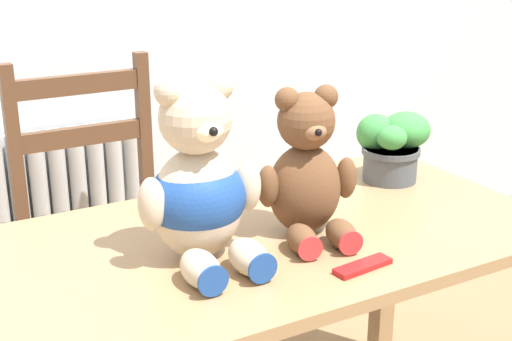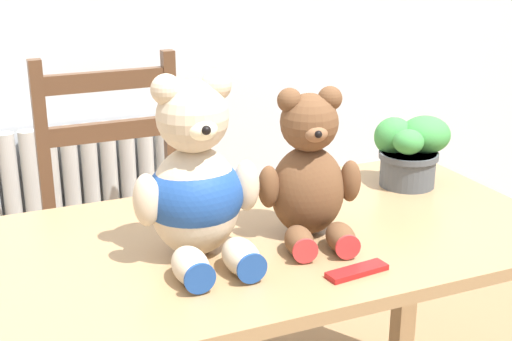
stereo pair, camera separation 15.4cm
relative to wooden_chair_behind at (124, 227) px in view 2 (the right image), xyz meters
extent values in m
cylinder|color=beige|center=(-0.30, 0.42, -0.13)|extent=(0.06, 0.06, 0.72)
cylinder|color=beige|center=(-0.23, 0.42, -0.13)|extent=(0.06, 0.06, 0.72)
cylinder|color=beige|center=(-0.16, 0.42, -0.13)|extent=(0.06, 0.06, 0.72)
cylinder|color=beige|center=(-0.09, 0.42, -0.13)|extent=(0.06, 0.06, 0.72)
cylinder|color=beige|center=(-0.02, 0.42, -0.13)|extent=(0.06, 0.06, 0.72)
cylinder|color=beige|center=(0.05, 0.42, -0.13)|extent=(0.06, 0.06, 0.72)
cylinder|color=beige|center=(0.12, 0.42, -0.13)|extent=(0.06, 0.06, 0.72)
cylinder|color=beige|center=(0.19, 0.42, -0.13)|extent=(0.06, 0.06, 0.72)
cylinder|color=beige|center=(0.26, 0.42, -0.13)|extent=(0.06, 0.06, 0.72)
cube|color=beige|center=(-0.12, 0.42, -0.47)|extent=(0.84, 0.10, 0.04)
cube|color=#9E7A51|center=(0.18, -0.70, 0.21)|extent=(1.38, 0.73, 0.03)
cube|color=#9E7A51|center=(0.82, -0.38, -0.15)|extent=(0.06, 0.06, 0.68)
cube|color=brown|center=(0.00, -0.05, -0.04)|extent=(0.46, 0.43, 0.03)
cube|color=brown|center=(0.21, -0.25, -0.27)|extent=(0.04, 0.04, 0.44)
cube|color=brown|center=(0.21, 0.14, 0.02)|extent=(0.04, 0.04, 1.02)
cube|color=brown|center=(-0.21, 0.14, 0.02)|extent=(0.04, 0.04, 1.02)
cube|color=brown|center=(0.00, 0.14, 0.45)|extent=(0.38, 0.03, 0.06)
cube|color=brown|center=(0.00, 0.14, 0.28)|extent=(0.38, 0.03, 0.06)
ellipsoid|color=beige|center=(0.00, -0.72, 0.35)|extent=(0.20, 0.17, 0.24)
sphere|color=beige|center=(0.00, -0.72, 0.54)|extent=(0.15, 0.15, 0.15)
sphere|color=beige|center=(0.06, -0.72, 0.60)|extent=(0.06, 0.06, 0.06)
sphere|color=beige|center=(-0.05, -0.72, 0.60)|extent=(0.06, 0.06, 0.06)
ellipsoid|color=white|center=(0.00, -0.78, 0.52)|extent=(0.06, 0.06, 0.05)
sphere|color=black|center=(0.00, -0.81, 0.53)|extent=(0.02, 0.02, 0.02)
ellipsoid|color=beige|center=(0.11, -0.75, 0.37)|extent=(0.06, 0.06, 0.11)
ellipsoid|color=beige|center=(-0.11, -0.74, 0.37)|extent=(0.06, 0.06, 0.11)
ellipsoid|color=beige|center=(0.06, -0.85, 0.26)|extent=(0.07, 0.12, 0.07)
cylinder|color=#1E4793|center=(0.06, -0.91, 0.26)|extent=(0.06, 0.01, 0.06)
ellipsoid|color=beige|center=(-0.05, -0.85, 0.26)|extent=(0.07, 0.12, 0.07)
cylinder|color=#1E4793|center=(-0.05, -0.91, 0.26)|extent=(0.06, 0.01, 0.06)
ellipsoid|color=#1E4793|center=(0.00, -0.72, 0.36)|extent=(0.22, 0.19, 0.18)
ellipsoid|color=brown|center=(0.27, -0.72, 0.33)|extent=(0.20, 0.18, 0.21)
sphere|color=brown|center=(0.27, -0.72, 0.49)|extent=(0.13, 0.13, 0.13)
sphere|color=brown|center=(0.32, -0.73, 0.55)|extent=(0.06, 0.06, 0.06)
sphere|color=brown|center=(0.23, -0.71, 0.55)|extent=(0.06, 0.06, 0.06)
ellipsoid|color=#8C5F3F|center=(0.26, -0.77, 0.48)|extent=(0.06, 0.06, 0.04)
sphere|color=black|center=(0.26, -0.80, 0.49)|extent=(0.02, 0.02, 0.02)
ellipsoid|color=brown|center=(0.36, -0.76, 0.35)|extent=(0.06, 0.06, 0.10)
ellipsoid|color=brown|center=(0.18, -0.72, 0.35)|extent=(0.06, 0.06, 0.10)
ellipsoid|color=brown|center=(0.30, -0.84, 0.26)|extent=(0.08, 0.12, 0.06)
cylinder|color=red|center=(0.29, -0.89, 0.26)|extent=(0.06, 0.02, 0.06)
ellipsoid|color=brown|center=(0.21, -0.82, 0.26)|extent=(0.08, 0.12, 0.06)
cylinder|color=red|center=(0.20, -0.87, 0.26)|extent=(0.06, 0.02, 0.06)
cylinder|color=#4C5156|center=(0.68, -0.55, 0.27)|extent=(0.15, 0.15, 0.10)
cylinder|color=#4C5156|center=(0.68, -0.55, 0.31)|extent=(0.16, 0.16, 0.02)
ellipsoid|color=#3D8E42|center=(0.73, -0.54, 0.36)|extent=(0.14, 0.13, 0.10)
ellipsoid|color=#3D8E42|center=(0.66, -0.50, 0.36)|extent=(0.11, 0.10, 0.11)
ellipsoid|color=#3D8E42|center=(0.65, -0.58, 0.36)|extent=(0.08, 0.08, 0.07)
cube|color=red|center=(0.27, -0.95, 0.23)|extent=(0.14, 0.05, 0.01)
camera|label=1|loc=(-0.58, -2.01, 0.91)|focal=50.00mm
camera|label=2|loc=(-0.44, -2.08, 0.91)|focal=50.00mm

